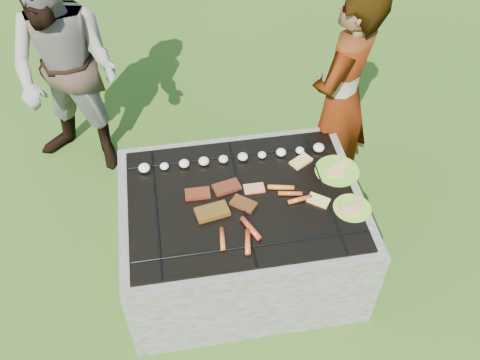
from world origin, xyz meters
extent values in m
plane|color=#264411|center=(0.00, 0.00, 0.00)|extent=(60.00, 60.00, 0.00)
cube|color=gray|center=(0.00, 0.41, 0.30)|extent=(1.30, 0.18, 0.60)
cube|color=gray|center=(0.00, -0.41, 0.30)|extent=(1.30, 0.18, 0.60)
cube|color=#9B9489|center=(-0.56, 0.00, 0.30)|extent=(0.18, 0.64, 0.60)
cube|color=#A59D92|center=(0.56, 0.00, 0.30)|extent=(0.18, 0.64, 0.60)
cube|color=black|center=(0.00, 0.00, 0.24)|extent=(0.94, 0.64, 0.48)
sphere|color=#FF5914|center=(0.00, 0.00, 0.46)|extent=(0.10, 0.10, 0.10)
cube|color=black|center=(0.00, 0.00, 0.61)|extent=(1.20, 0.90, 0.01)
cylinder|color=black|center=(-0.45, 0.00, 0.61)|extent=(0.01, 0.88, 0.01)
cylinder|color=black|center=(0.00, 0.00, 0.61)|extent=(0.01, 0.88, 0.01)
cylinder|color=black|center=(0.45, 0.00, 0.61)|extent=(0.01, 0.88, 0.01)
cylinder|color=black|center=(0.00, -0.32, 0.61)|extent=(1.18, 0.01, 0.01)
cylinder|color=black|center=(0.00, 0.32, 0.61)|extent=(1.18, 0.01, 0.01)
ellipsoid|color=white|center=(-0.50, 0.29, 0.63)|extent=(0.06, 0.06, 0.05)
ellipsoid|color=white|center=(-0.39, 0.29, 0.63)|extent=(0.05, 0.05, 0.03)
ellipsoid|color=beige|center=(-0.28, 0.29, 0.63)|extent=(0.06, 0.06, 0.04)
ellipsoid|color=silver|center=(-0.17, 0.29, 0.63)|extent=(0.06, 0.06, 0.04)
ellipsoid|color=beige|center=(-0.05, 0.29, 0.63)|extent=(0.05, 0.05, 0.04)
ellipsoid|color=beige|center=(0.06, 0.29, 0.63)|extent=(0.06, 0.06, 0.04)
ellipsoid|color=beige|center=(0.17, 0.29, 0.63)|extent=(0.05, 0.05, 0.03)
ellipsoid|color=white|center=(0.28, 0.29, 0.63)|extent=(0.06, 0.06, 0.04)
ellipsoid|color=beige|center=(0.39, 0.29, 0.63)|extent=(0.05, 0.05, 0.03)
ellipsoid|color=beige|center=(0.50, 0.29, 0.63)|extent=(0.06, 0.06, 0.04)
cube|color=#9D381C|center=(-0.23, 0.06, 0.62)|extent=(0.14, 0.08, 0.02)
cube|color=maroon|center=(-0.07, 0.08, 0.62)|extent=(0.16, 0.11, 0.02)
cube|color=#925F1A|center=(-0.17, -0.08, 0.62)|extent=(0.19, 0.13, 0.03)
cube|color=brown|center=(0.00, -0.05, 0.62)|extent=(0.15, 0.14, 0.02)
cylinder|color=orange|center=(0.22, 0.03, 0.63)|extent=(0.14, 0.06, 0.03)
cylinder|color=#CA5321|center=(0.26, -0.02, 0.62)|extent=(0.13, 0.05, 0.02)
cylinder|color=#CF4F22|center=(0.30, -0.07, 0.62)|extent=(0.13, 0.05, 0.02)
cylinder|color=#ED4427|center=(0.01, -0.22, 0.63)|extent=(0.09, 0.16, 0.03)
cylinder|color=#E65325|center=(-0.14, -0.26, 0.62)|extent=(0.04, 0.14, 0.02)
cylinder|color=orange|center=(-0.02, -0.30, 0.63)|extent=(0.05, 0.15, 0.03)
cube|color=tan|center=(0.08, 0.05, 0.62)|extent=(0.11, 0.06, 0.01)
cube|color=#F6E07E|center=(0.40, -0.09, 0.62)|extent=(0.13, 0.12, 0.02)
cube|color=#E0BC72|center=(0.38, 0.21, 0.62)|extent=(0.14, 0.12, 0.02)
cylinder|color=#B4D232|center=(0.56, 0.11, 0.61)|extent=(0.27, 0.27, 0.02)
cube|color=#DAB66F|center=(0.54, 0.09, 0.62)|extent=(0.10, 0.08, 0.02)
cube|color=#D9C46F|center=(0.59, 0.13, 0.62)|extent=(0.12, 0.10, 0.02)
cylinder|color=#CEE135|center=(0.56, -0.16, 0.61)|extent=(0.21, 0.21, 0.01)
cube|color=tan|center=(0.54, -0.18, 0.62)|extent=(0.10, 0.07, 0.02)
cube|color=tan|center=(0.59, -0.14, 0.62)|extent=(0.09, 0.09, 0.01)
imported|color=gray|center=(0.71, 0.57, 0.74)|extent=(0.62, 0.63, 1.48)
imported|color=gray|center=(-0.93, 1.08, 0.76)|extent=(0.93, 0.86, 1.53)
camera|label=1|loc=(-0.32, -1.85, 2.74)|focal=40.00mm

